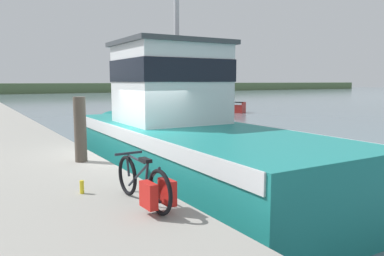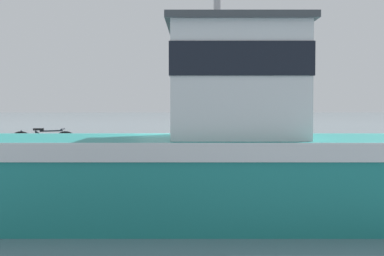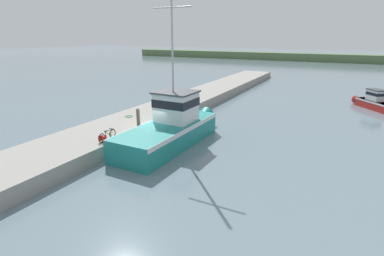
{
  "view_description": "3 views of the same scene",
  "coord_description": "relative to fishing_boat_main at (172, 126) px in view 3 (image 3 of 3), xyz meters",
  "views": [
    {
      "loc": [
        -3.49,
        -8.43,
        2.72
      ],
      "look_at": [
        0.15,
        -2.51,
        1.85
      ],
      "focal_mm": 35.0,
      "sensor_mm": 36.0,
      "label": 1
    },
    {
      "loc": [
        12.63,
        -0.36,
        2.21
      ],
      "look_at": [
        0.29,
        -0.12,
        1.73
      ],
      "focal_mm": 55.0,
      "sensor_mm": 36.0,
      "label": 2
    },
    {
      "loc": [
        12.32,
        -17.75,
        7.7
      ],
      "look_at": [
        2.78,
        0.63,
        1.23
      ],
      "focal_mm": 28.0,
      "sensor_mm": 36.0,
      "label": 3
    }
  ],
  "objects": [
    {
      "name": "ground_plane",
      "position": [
        -1.41,
        -0.06,
        -1.33
      ],
      "size": [
        320.0,
        320.0,
        0.0
      ],
      "primitive_type": "plane",
      "color": "slate"
    },
    {
      "name": "dock_pier",
      "position": [
        -4.73,
        -0.06,
        -0.84
      ],
      "size": [
        4.99,
        80.0,
        0.97
      ],
      "primitive_type": "cube",
      "color": "gray",
      "rests_on": "ground_plane"
    },
    {
      "name": "fishing_boat_main",
      "position": [
        0.0,
        0.0,
        0.0
      ],
      "size": [
        3.47,
        11.09,
        11.29
      ],
      "rotation": [
        0.0,
        0.0,
        -0.02
      ],
      "color": "teal",
      "rests_on": "ground_plane"
    },
    {
      "name": "boat_blue_far",
      "position": [
        14.04,
        19.17,
        -0.57
      ],
      "size": [
        4.84,
        5.74,
        2.13
      ],
      "rotation": [
        0.0,
        0.0,
        0.66
      ],
      "color": "#AD231E",
      "rests_on": "ground_plane"
    },
    {
      "name": "bicycle_touring",
      "position": [
        -2.78,
        -3.85,
        -0.05
      ],
      "size": [
        0.46,
        1.67,
        0.69
      ],
      "rotation": [
        0.0,
        0.0,
        0.03
      ],
      "color": "black",
      "rests_on": "dock_pier"
    },
    {
      "name": "mooring_post",
      "position": [
        -2.75,
        -0.33,
        0.35
      ],
      "size": [
        0.26,
        0.26,
        1.42
      ],
      "primitive_type": "cylinder",
      "color": "#51473D",
      "rests_on": "dock_pier"
    },
    {
      "name": "hose_coil",
      "position": [
        -5.34,
        1.7,
        -0.34
      ],
      "size": [
        0.63,
        0.63,
        0.05
      ],
      "primitive_type": "torus",
      "color": "#197A2D",
      "rests_on": "dock_pier"
    },
    {
      "name": "water_bottle_on_curb",
      "position": [
        -3.39,
        -2.72,
        -0.26
      ],
      "size": [
        0.07,
        0.07,
        0.21
      ],
      "primitive_type": "cylinder",
      "color": "yellow",
      "rests_on": "dock_pier"
    }
  ]
}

